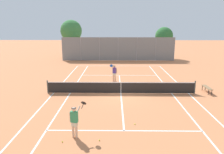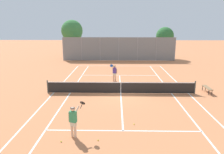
{
  "view_description": "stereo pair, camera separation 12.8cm",
  "coord_description": "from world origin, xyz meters",
  "views": [
    {
      "loc": [
        -0.5,
        -16.93,
        5.49
      ],
      "look_at": [
        -0.74,
        1.5,
        1.0
      ],
      "focal_mm": 35.0,
      "sensor_mm": 36.0,
      "label": 1
    },
    {
      "loc": [
        -0.38,
        -16.93,
        5.49
      ],
      "look_at": [
        -0.74,
        1.5,
        1.0
      ],
      "focal_mm": 35.0,
      "sensor_mm": 36.0,
      "label": 2
    }
  ],
  "objects": [
    {
      "name": "loose_tennis_ball_0",
      "position": [
        -1.24,
        -7.43,
        0.03
      ],
      "size": [
        0.07,
        0.07,
        0.07
      ],
      "primitive_type": "sphere",
      "color": "#D1DB33",
      "rests_on": "ground"
    },
    {
      "name": "back_fence",
      "position": [
        -0.0,
        16.27,
        1.78
      ],
      "size": [
        17.14,
        0.08,
        3.57
      ],
      "color": "gray",
      "rests_on": "ground"
    },
    {
      "name": "ground_plane",
      "position": [
        0.0,
        0.0,
        0.0
      ],
      "size": [
        120.0,
        120.0,
        0.0
      ],
      "primitive_type": "plane",
      "color": "#CC7A4C"
    },
    {
      "name": "tennis_net",
      "position": [
        0.0,
        0.0,
        0.51
      ],
      "size": [
        12.0,
        0.1,
        1.07
      ],
      "color": "#474C47",
      "rests_on": "ground"
    },
    {
      "name": "court_line_markings",
      "position": [
        0.0,
        0.0,
        0.0
      ],
      "size": [
        11.1,
        23.9,
        0.01
      ],
      "color": "white",
      "rests_on": "ground"
    },
    {
      "name": "courtside_bench",
      "position": [
        7.08,
        0.32,
        0.41
      ],
      "size": [
        0.36,
        1.5,
        0.47
      ],
      "color": "olive",
      "rests_on": "ground"
    },
    {
      "name": "loose_tennis_ball_2",
      "position": [
        -2.99,
        -7.6,
        0.03
      ],
      "size": [
        0.07,
        0.07,
        0.07
      ],
      "primitive_type": "sphere",
      "color": "#D1DB33",
      "rests_on": "ground"
    },
    {
      "name": "loose_tennis_ball_3",
      "position": [
        0.64,
        -5.67,
        0.03
      ],
      "size": [
        0.07,
        0.07,
        0.07
      ],
      "primitive_type": "sphere",
      "color": "#D1DB33",
      "rests_on": "ground"
    },
    {
      "name": "tree_behind_right",
      "position": [
        7.41,
        19.12,
        3.49
      ],
      "size": [
        2.84,
        2.84,
        5.03
      ],
      "color": "brown",
      "rests_on": "ground"
    },
    {
      "name": "loose_tennis_ball_1",
      "position": [
        -2.23,
        0.49,
        0.03
      ],
      "size": [
        0.07,
        0.07,
        0.07
      ],
      "primitive_type": "sphere",
      "color": "#D1DB33",
      "rests_on": "ground"
    },
    {
      "name": "player_far_left",
      "position": [
        -0.55,
        3.82,
        0.93
      ],
      "size": [
        0.69,
        0.73,
        1.77
      ],
      "color": "#D8A884",
      "rests_on": "ground"
    },
    {
      "name": "player_near_side",
      "position": [
        -2.46,
        -7.1,
        0.93
      ],
      "size": [
        0.84,
        0.69,
        1.77
      ],
      "color": "beige",
      "rests_on": "ground"
    },
    {
      "name": "tree_behind_left",
      "position": [
        -7.63,
        19.73,
        4.28
      ],
      "size": [
        3.52,
        3.52,
        6.17
      ],
      "color": "brown",
      "rests_on": "ground"
    },
    {
      "name": "loose_tennis_ball_4",
      "position": [
        -3.81,
        10.44,
        0.03
      ],
      "size": [
        0.07,
        0.07,
        0.07
      ],
      "primitive_type": "sphere",
      "color": "#D1DB33",
      "rests_on": "ground"
    }
  ]
}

